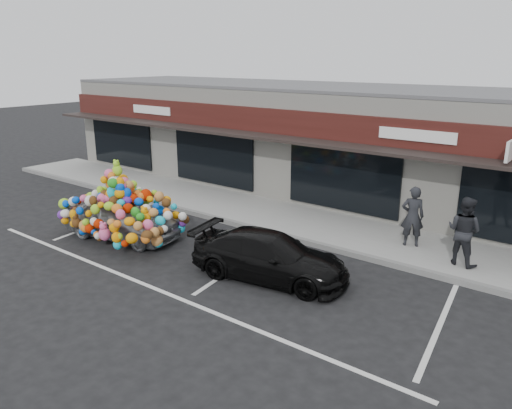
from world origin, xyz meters
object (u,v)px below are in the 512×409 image
Objects in this scene: pedestrian_b at (464,231)px; black_sedan at (270,256)px; toy_car at (121,213)px; pedestrian_a at (413,216)px.

black_sedan is at bearing 56.13° from pedestrian_b.
pedestrian_b is at bearing -56.19° from black_sedan.
toy_car is at bearing 35.97° from pedestrian_b.
toy_car is 2.43× the size of pedestrian_a.
pedestrian_a reaches higher than black_sedan.
pedestrian_b is at bearing -76.14° from toy_car.
toy_car is 9.88m from pedestrian_b.
pedestrian_a is (2.12, 4.05, 0.44)m from black_sedan.
pedestrian_a is 1.64m from pedestrian_b.
toy_car is at bearing 84.50° from black_sedan.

